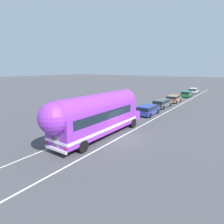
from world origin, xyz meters
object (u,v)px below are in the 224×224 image
painted_bus (96,114)px  car_second (162,103)px  car_fifth (193,90)px  car_fourth (186,94)px  car_third (174,98)px  car_lead (147,109)px

painted_bus → car_second: (-0.15, 17.36, -1.50)m
painted_bus → car_fifth: (-0.01, 40.17, -1.51)m
car_second → car_fourth: same height
car_third → car_lead: bearing=-89.1°
car_fourth → car_fifth: size_ratio=0.98×
car_lead → car_third: bearing=90.9°
painted_bus → car_fourth: bearing=89.7°
painted_bus → car_fourth: painted_bus is taller
car_second → car_fourth: (0.32, 14.91, -0.00)m
painted_bus → car_lead: 11.25m
painted_bus → car_fifth: size_ratio=2.65×
car_fourth → car_fifth: same height
car_third → car_fourth: (0.28, 8.69, 0.00)m
car_fourth → car_lead: bearing=-90.2°
car_lead → car_second: size_ratio=0.94×
car_lead → painted_bus: bearing=-90.5°
car_second → car_third: 6.22m
painted_bus → car_third: (-0.11, 23.57, -1.51)m
car_lead → car_fourth: same height
car_fourth → car_fifth: bearing=91.3°
car_lead → car_fourth: size_ratio=0.97×
car_fifth → car_fourth: bearing=-88.7°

